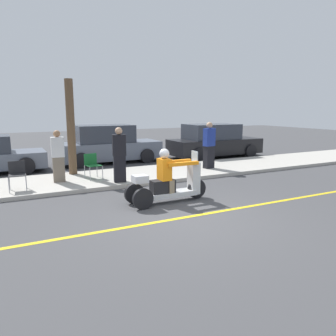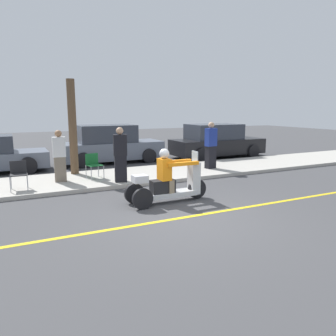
{
  "view_description": "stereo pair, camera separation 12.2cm",
  "coord_description": "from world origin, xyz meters",
  "views": [
    {
      "loc": [
        -3.55,
        -6.12,
        2.43
      ],
      "look_at": [
        0.2,
        1.26,
        0.91
      ],
      "focal_mm": 35.0,
      "sensor_mm": 36.0,
      "label": 1
    },
    {
      "loc": [
        -3.44,
        -6.18,
        2.43
      ],
      "look_at": [
        0.2,
        1.26,
        0.91
      ],
      "focal_mm": 35.0,
      "sensor_mm": 36.0,
      "label": 2
    }
  ],
  "objects": [
    {
      "name": "ground_plane",
      "position": [
        0.0,
        0.0,
        0.0
      ],
      "size": [
        60.0,
        60.0,
        0.0
      ],
      "primitive_type": "plane",
      "color": "#424244"
    },
    {
      "name": "lane_stripe",
      "position": [
        0.2,
        0.0,
        0.0
      ],
      "size": [
        24.0,
        0.12,
        0.01
      ],
      "color": "gold",
      "rests_on": "ground"
    },
    {
      "name": "sidewalk_strip",
      "position": [
        0.0,
        4.6,
        0.06
      ],
      "size": [
        28.0,
        2.8,
        0.12
      ],
      "color": "#B2ADA3",
      "rests_on": "ground"
    },
    {
      "name": "motorcycle_trike",
      "position": [
        0.2,
        1.26,
        0.51
      ],
      "size": [
        2.23,
        0.67,
        1.42
      ],
      "color": "black",
      "rests_on": "ground"
    },
    {
      "name": "spectator_near_curb",
      "position": [
        3.56,
        4.38,
        0.98
      ],
      "size": [
        0.46,
        0.32,
        1.79
      ],
      "color": "black",
      "rests_on": "sidewalk_strip"
    },
    {
      "name": "spectator_mid_group",
      "position": [
        -2.03,
        4.52,
        0.91
      ],
      "size": [
        0.41,
        0.26,
        1.64
      ],
      "color": "#726656",
      "rests_on": "sidewalk_strip"
    },
    {
      "name": "spectator_far_back",
      "position": [
        -0.32,
        3.63,
        0.95
      ],
      "size": [
        0.45,
        0.33,
        1.73
      ],
      "color": "black",
      "rests_on": "sidewalk_strip"
    },
    {
      "name": "folding_chair_curbside",
      "position": [
        -0.96,
        4.56,
        0.62
      ],
      "size": [
        0.53,
        0.53,
        0.82
      ],
      "color": "#A5A8AD",
      "rests_on": "sidewalk_strip"
    },
    {
      "name": "folding_chair_set_back",
      "position": [
        -3.26,
        3.96,
        0.62
      ],
      "size": [
        0.49,
        0.49,
        0.82
      ],
      "color": "#A5A8AD",
      "rests_on": "sidewalk_strip"
    },
    {
      "name": "parked_car_lot_right",
      "position": [
        0.65,
        8.12,
        0.79
      ],
      "size": [
        4.49,
        1.92,
        1.69
      ],
      "color": "slate",
      "rests_on": "ground"
    },
    {
      "name": "parked_car_lot_far",
      "position": [
        5.9,
        7.43,
        0.77
      ],
      "size": [
        4.67,
        2.03,
        1.65
      ],
      "color": "black",
      "rests_on": "ground"
    },
    {
      "name": "tree_trunk",
      "position": [
        -1.39,
        5.62,
        1.77
      ],
      "size": [
        0.28,
        0.28,
        3.29
      ],
      "color": "brown",
      "rests_on": "sidewalk_strip"
    }
  ]
}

